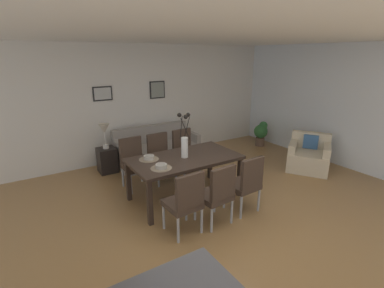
{
  "coord_description": "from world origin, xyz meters",
  "views": [
    {
      "loc": [
        -2.3,
        -2.87,
        2.35
      ],
      "look_at": [
        0.14,
        0.99,
        0.91
      ],
      "focal_mm": 26.36,
      "sensor_mm": 36.0,
      "label": 1
    }
  ],
  "objects_px": {
    "dining_chair_near_right": "(134,160)",
    "potted_plant": "(261,132)",
    "sofa": "(157,150)",
    "framed_picture_center": "(157,90)",
    "dining_chair_mid_left": "(246,182)",
    "dining_chair_far_right": "(160,155)",
    "bowl_near_right": "(149,157)",
    "dining_chair_near_left": "(185,200)",
    "centerpiece_vase": "(185,141)",
    "armchair": "(309,156)",
    "framed_picture_left": "(103,94)",
    "dining_chair_far_left": "(217,192)",
    "side_table": "(107,160)",
    "bowl_near_left": "(161,166)",
    "dining_chair_mid_right": "(185,150)",
    "dining_table": "(185,161)",
    "table_lamp": "(104,131)"
  },
  "relations": [
    {
      "from": "dining_chair_far_left",
      "to": "dining_chair_mid_right",
      "type": "relative_size",
      "value": 1.0
    },
    {
      "from": "dining_chair_near_left",
      "to": "bowl_near_right",
      "type": "distance_m",
      "value": 1.14
    },
    {
      "from": "dining_chair_mid_left",
      "to": "framed_picture_left",
      "type": "relative_size",
      "value": 2.29
    },
    {
      "from": "dining_table",
      "to": "centerpiece_vase",
      "type": "bearing_deg",
      "value": 55.35
    },
    {
      "from": "dining_chair_far_right",
      "to": "bowl_near_right",
      "type": "xyz_separation_m",
      "value": [
        -0.52,
        -0.66,
        0.27
      ]
    },
    {
      "from": "framed_picture_left",
      "to": "potted_plant",
      "type": "height_order",
      "value": "framed_picture_left"
    },
    {
      "from": "dining_chair_far_left",
      "to": "dining_chair_far_right",
      "type": "bearing_deg",
      "value": 89.95
    },
    {
      "from": "dining_chair_mid_right",
      "to": "bowl_near_right",
      "type": "relative_size",
      "value": 5.41
    },
    {
      "from": "dining_chair_near_right",
      "to": "potted_plant",
      "type": "bearing_deg",
      "value": 7.96
    },
    {
      "from": "dining_chair_near_right",
      "to": "dining_chair_mid_left",
      "type": "height_order",
      "value": "same"
    },
    {
      "from": "dining_chair_near_left",
      "to": "armchair",
      "type": "relative_size",
      "value": 0.83
    },
    {
      "from": "dining_chair_mid_right",
      "to": "armchair",
      "type": "distance_m",
      "value": 2.67
    },
    {
      "from": "side_table",
      "to": "dining_chair_mid_right",
      "type": "bearing_deg",
      "value": -34.63
    },
    {
      "from": "dining_chair_mid_left",
      "to": "side_table",
      "type": "bearing_deg",
      "value": 116.34
    },
    {
      "from": "sofa",
      "to": "framed_picture_left",
      "type": "bearing_deg",
      "value": 153.5
    },
    {
      "from": "dining_chair_far_right",
      "to": "table_lamp",
      "type": "xyz_separation_m",
      "value": [
        -0.77,
        0.95,
        0.38
      ]
    },
    {
      "from": "dining_chair_far_right",
      "to": "dining_chair_mid_left",
      "type": "bearing_deg",
      "value": -72.0
    },
    {
      "from": "dining_table",
      "to": "dining_chair_far_right",
      "type": "bearing_deg",
      "value": 91.38
    },
    {
      "from": "dining_chair_near_left",
      "to": "sofa",
      "type": "bearing_deg",
      "value": 72.47
    },
    {
      "from": "centerpiece_vase",
      "to": "table_lamp",
      "type": "bearing_deg",
      "value": 113.44
    },
    {
      "from": "armchair",
      "to": "framed_picture_center",
      "type": "height_order",
      "value": "framed_picture_center"
    },
    {
      "from": "dining_chair_far_right",
      "to": "framed_picture_center",
      "type": "distance_m",
      "value": 1.89
    },
    {
      "from": "dining_chair_mid_right",
      "to": "table_lamp",
      "type": "relative_size",
      "value": 1.8
    },
    {
      "from": "armchair",
      "to": "framed_picture_left",
      "type": "distance_m",
      "value": 4.58
    },
    {
      "from": "dining_chair_mid_right",
      "to": "bowl_near_left",
      "type": "relative_size",
      "value": 5.41
    },
    {
      "from": "sofa",
      "to": "table_lamp",
      "type": "height_order",
      "value": "table_lamp"
    },
    {
      "from": "sofa",
      "to": "armchair",
      "type": "relative_size",
      "value": 1.63
    },
    {
      "from": "dining_chair_mid_right",
      "to": "framed_picture_center",
      "type": "xyz_separation_m",
      "value": [
        0.09,
        1.39,
        1.07
      ]
    },
    {
      "from": "dining_chair_mid_left",
      "to": "armchair",
      "type": "bearing_deg",
      "value": 14.01
    },
    {
      "from": "dining_chair_far_right",
      "to": "bowl_near_right",
      "type": "bearing_deg",
      "value": -128.14
    },
    {
      "from": "dining_chair_far_left",
      "to": "potted_plant",
      "type": "xyz_separation_m",
      "value": [
        3.25,
        2.35,
        -0.14
      ]
    },
    {
      "from": "bowl_near_left",
      "to": "armchair",
      "type": "relative_size",
      "value": 0.15
    },
    {
      "from": "bowl_near_right",
      "to": "armchair",
      "type": "bearing_deg",
      "value": -8.68
    },
    {
      "from": "dining_chair_near_right",
      "to": "bowl_near_right",
      "type": "bearing_deg",
      "value": -88.41
    },
    {
      "from": "bowl_near_left",
      "to": "table_lamp",
      "type": "relative_size",
      "value": 0.33
    },
    {
      "from": "dining_chair_far_left",
      "to": "centerpiece_vase",
      "type": "xyz_separation_m",
      "value": [
        0.02,
        0.93,
        0.51
      ]
    },
    {
      "from": "dining_chair_mid_left",
      "to": "centerpiece_vase",
      "type": "relative_size",
      "value": 1.25
    },
    {
      "from": "bowl_near_right",
      "to": "side_table",
      "type": "bearing_deg",
      "value": 98.93
    },
    {
      "from": "dining_chair_near_right",
      "to": "armchair",
      "type": "distance_m",
      "value": 3.67
    },
    {
      "from": "side_table",
      "to": "armchair",
      "type": "bearing_deg",
      "value": -29.99
    },
    {
      "from": "dining_chair_near_right",
      "to": "dining_chair_mid_right",
      "type": "relative_size",
      "value": 1.0
    },
    {
      "from": "dining_chair_near_left",
      "to": "centerpiece_vase",
      "type": "relative_size",
      "value": 1.25
    },
    {
      "from": "dining_chair_far_left",
      "to": "framed_picture_center",
      "type": "height_order",
      "value": "framed_picture_center"
    },
    {
      "from": "dining_chair_near_right",
      "to": "side_table",
      "type": "bearing_deg",
      "value": 103.93
    },
    {
      "from": "dining_table",
      "to": "table_lamp",
      "type": "xyz_separation_m",
      "value": [
        -0.79,
        1.83,
        0.23
      ]
    },
    {
      "from": "sofa",
      "to": "framed_picture_center",
      "type": "bearing_deg",
      "value": 57.74
    },
    {
      "from": "dining_chair_near_left",
      "to": "bowl_near_left",
      "type": "distance_m",
      "value": 0.72
    },
    {
      "from": "dining_chair_far_right",
      "to": "framed_picture_left",
      "type": "height_order",
      "value": "framed_picture_left"
    },
    {
      "from": "dining_chair_mid_right",
      "to": "bowl_near_right",
      "type": "distance_m",
      "value": 1.31
    },
    {
      "from": "dining_chair_near_right",
      "to": "centerpiece_vase",
      "type": "relative_size",
      "value": 1.25
    }
  ]
}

